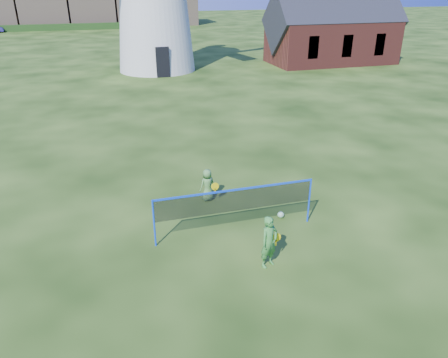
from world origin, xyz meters
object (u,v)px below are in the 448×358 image
at_px(chapel, 332,31).
at_px(player_girl, 269,242).
at_px(play_ball, 281,215).
at_px(player_boy, 208,185).
at_px(badminton_net, 236,201).

relative_size(chapel, player_girl, 7.97).
bearing_deg(play_ball, player_girl, -120.82).
distance_m(player_girl, player_boy, 4.32).
bearing_deg(play_ball, badminton_net, -164.72).
height_order(badminton_net, player_girl, badminton_net).
bearing_deg(player_girl, badminton_net, 77.34).
bearing_deg(player_boy, play_ball, 118.95).
xyz_separation_m(chapel, badminton_net, (-18.34, -26.86, -1.76)).
distance_m(badminton_net, play_ball, 2.09).
xyz_separation_m(badminton_net, player_girl, (0.37, -1.85, -0.38)).
relative_size(badminton_net, player_girl, 3.31).
bearing_deg(player_boy, player_girl, 81.22).
xyz_separation_m(chapel, player_boy, (-18.60, -24.44, -2.30)).
xyz_separation_m(badminton_net, play_ball, (1.76, 0.48, -1.03)).
xyz_separation_m(chapel, play_ball, (-16.58, -26.38, -2.79)).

